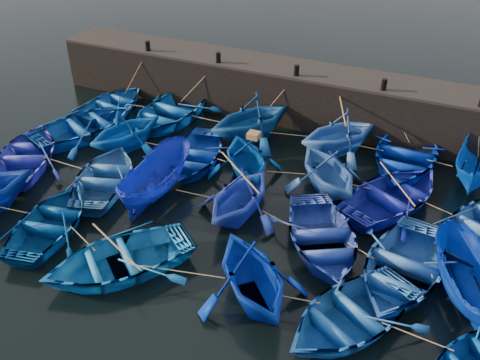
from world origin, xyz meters
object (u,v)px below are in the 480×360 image
at_px(boat_0, 113,103).
at_px(boat_13, 28,154).
at_px(wooden_crate, 254,135).
at_px(boat_8, 195,155).

bearing_deg(boat_0, boat_13, 95.13).
relative_size(boat_0, wooden_crate, 9.33).
relative_size(boat_8, wooden_crate, 9.74).
xyz_separation_m(boat_13, wooden_crate, (9.31, 2.81, 1.57)).
distance_m(boat_0, boat_13, 5.76).
xyz_separation_m(boat_8, boat_13, (-6.57, -2.89, 0.04)).
xyz_separation_m(boat_8, wooden_crate, (2.74, -0.08, 1.61)).
distance_m(boat_0, boat_8, 6.89).
height_order(boat_0, wooden_crate, wooden_crate).
xyz_separation_m(boat_0, boat_8, (6.27, -2.86, 0.02)).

